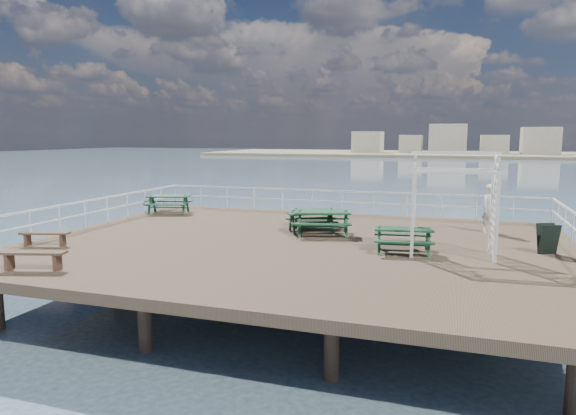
# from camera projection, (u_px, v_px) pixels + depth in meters

# --- Properties ---
(ground) EXTENTS (18.00, 14.00, 0.30)m
(ground) POSITION_uv_depth(u_px,v_px,m) (299.00, 246.00, 17.60)
(ground) COLOR brown
(ground) RESTS_ON ground
(sea_backdrop) EXTENTS (300.00, 300.00, 9.20)m
(sea_backdrop) POSITION_uv_depth(u_px,v_px,m) (488.00, 151.00, 139.74)
(sea_backdrop) COLOR #40576B
(sea_backdrop) RESTS_ON ground
(railing) EXTENTS (17.77, 13.76, 1.10)m
(railing) POSITION_uv_depth(u_px,v_px,m) (317.00, 207.00, 19.90)
(railing) COLOR silver
(railing) RESTS_ON ground
(picnic_table_a) EXTENTS (2.30, 2.04, 0.94)m
(picnic_table_a) POSITION_uv_depth(u_px,v_px,m) (168.00, 200.00, 24.12)
(picnic_table_a) COLOR #153A21
(picnic_table_a) RESTS_ON ground
(picnic_table_b) EXTENTS (2.00, 1.78, 0.82)m
(picnic_table_b) POSITION_uv_depth(u_px,v_px,m) (314.00, 214.00, 20.45)
(picnic_table_b) COLOR #153A21
(picnic_table_b) RESTS_ON ground
(picnic_table_c) EXTENTS (2.22, 2.08, 0.86)m
(picnic_table_c) POSITION_uv_depth(u_px,v_px,m) (311.00, 218.00, 19.35)
(picnic_table_c) COLOR #153A21
(picnic_table_c) RESTS_ON ground
(picnic_table_d) EXTENTS (2.38, 2.11, 0.98)m
(picnic_table_d) POSITION_uv_depth(u_px,v_px,m) (323.00, 218.00, 18.81)
(picnic_table_d) COLOR #153A21
(picnic_table_d) RESTS_ON ground
(picnic_table_e) EXTENTS (1.98, 1.68, 0.87)m
(picnic_table_e) POSITION_uv_depth(u_px,v_px,m) (404.00, 235.00, 15.96)
(picnic_table_e) COLOR #153A21
(picnic_table_e) RESTS_ON ground
(flat_bench_near) EXTENTS (1.83, 0.90, 0.51)m
(flat_bench_near) POSITION_uv_depth(u_px,v_px,m) (33.00, 256.00, 13.90)
(flat_bench_near) COLOR brown
(flat_bench_near) RESTS_ON ground
(flat_bench_far) EXTENTS (1.63, 0.81, 0.46)m
(flat_bench_far) POSITION_uv_depth(u_px,v_px,m) (45.00, 236.00, 16.95)
(flat_bench_far) COLOR brown
(flat_bench_far) RESTS_ON ground
(trellis_arbor) EXTENTS (2.61, 1.49, 3.16)m
(trellis_arbor) POSITION_uv_depth(u_px,v_px,m) (453.00, 210.00, 15.44)
(trellis_arbor) COLOR silver
(trellis_arbor) RESTS_ON ground
(sandwich_board) EXTENTS (0.70, 0.61, 0.95)m
(sandwich_board) POSITION_uv_depth(u_px,v_px,m) (548.00, 239.00, 15.76)
(sandwich_board) COLOR black
(sandwich_board) RESTS_ON ground
(person) EXTENTS (0.79, 0.71, 1.82)m
(person) POSITION_uv_depth(u_px,v_px,m) (490.00, 209.00, 19.16)
(person) COLOR white
(person) RESTS_ON ground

